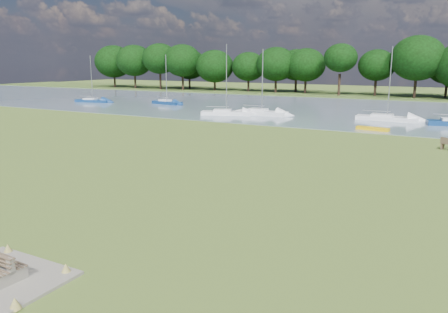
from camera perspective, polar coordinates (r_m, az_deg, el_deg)
The scene contains 11 objects.
ground at distance 26.20m, azimuth -1.36°, elevation -3.00°, with size 220.00×220.00×0.00m, color olive.
river at distance 65.52m, azimuth 17.24°, elevation 5.71°, with size 220.00×40.00×0.10m, color slate.
far_bank at distance 95.02m, azimuth 20.86°, elevation 7.35°, with size 220.00×20.00×0.40m, color #4C6626.
concrete_pad at distance 16.35m, azimuth -27.26°, elevation -13.99°, with size 4.20×3.20×0.10m, color gray.
kayak at distance 47.03m, azimuth 18.84°, elevation 3.46°, with size 3.26×0.76×0.33m, color #EEB709.
tree_line at distance 92.57m, azimuth 14.94°, elevation 11.66°, with size 124.53×9.03×10.93m.
sailboat_0 at distance 72.52m, azimuth -7.50°, elevation 7.15°, with size 5.83×2.58×7.92m.
sailboat_1 at distance 55.43m, azimuth 20.44°, elevation 4.89°, with size 7.05×1.99×8.60m.
sailboat_2 at distance 57.51m, azimuth 4.89°, elevation 5.91°, with size 6.77×2.01×8.39m.
sailboat_4 at distance 57.34m, azimuth 0.24°, elevation 5.90°, with size 6.76×4.08×9.02m.
sailboat_7 at distance 78.89m, azimuth -16.80°, elevation 7.10°, with size 6.40×2.84×7.84m.
Camera 1 is at (12.54, -21.93, 6.92)m, focal length 35.00 mm.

